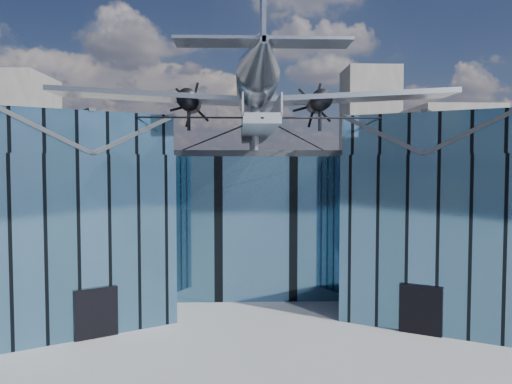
{
  "coord_description": "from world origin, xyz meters",
  "views": [
    {
      "loc": [
        -1.06,
        -30.12,
        8.88
      ],
      "look_at": [
        0.0,
        2.0,
        7.2
      ],
      "focal_mm": 35.0,
      "sensor_mm": 36.0,
      "label": 1
    }
  ],
  "objects": [
    {
      "name": "tree_plaza_w",
      "position": [
        -15.05,
        0.71,
        3.22
      ],
      "size": [
        3.28,
        3.28,
        4.75
      ],
      "rotation": [
        0.0,
        0.0,
        0.08
      ],
      "color": "#342515",
      "rests_on": "ground"
    },
    {
      "name": "ground_plane",
      "position": [
        0.0,
        0.0,
        0.0
      ],
      "size": [
        120.0,
        120.0,
        0.0
      ],
      "primitive_type": "plane",
      "color": "gray"
    },
    {
      "name": "museum",
      "position": [
        0.0,
        5.82,
        5.54
      ],
      "size": [
        32.88,
        24.5,
        17.6
      ],
      "color": "#456F8D",
      "rests_on": "ground"
    },
    {
      "name": "bg_towers",
      "position": [
        1.45,
        50.49,
        10.01
      ],
      "size": [
        77.0,
        24.5,
        26.0
      ],
      "color": "gray",
      "rests_on": "ground"
    }
  ]
}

